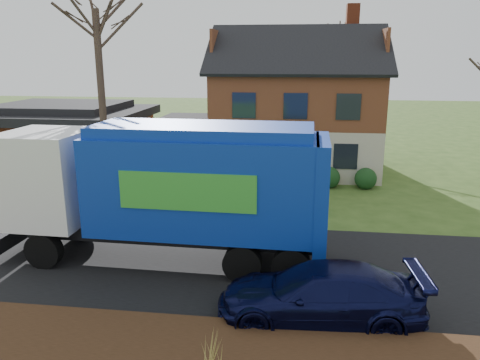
# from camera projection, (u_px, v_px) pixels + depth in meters

# --- Properties ---
(ground) EXTENTS (120.00, 120.00, 0.00)m
(ground) POSITION_uv_depth(u_px,v_px,m) (223.00, 265.00, 14.86)
(ground) COLOR #304C19
(ground) RESTS_ON ground
(road) EXTENTS (80.00, 7.00, 0.02)m
(road) POSITION_uv_depth(u_px,v_px,m) (223.00, 265.00, 14.86)
(road) COLOR black
(road) RESTS_ON ground
(main_house) EXTENTS (12.95, 8.95, 9.26)m
(main_house) POSITION_uv_depth(u_px,v_px,m) (288.00, 99.00, 26.97)
(main_house) COLOR beige
(main_house) RESTS_ON ground
(ranch_house) EXTENTS (9.80, 8.20, 3.70)m
(ranch_house) POSITION_uv_depth(u_px,v_px,m) (63.00, 135.00, 28.36)
(ranch_house) COLOR #993D21
(ranch_house) RESTS_ON ground
(garbage_truck) EXTENTS (10.43, 3.00, 4.44)m
(garbage_truck) POSITION_uv_depth(u_px,v_px,m) (170.00, 184.00, 14.59)
(garbage_truck) COLOR black
(garbage_truck) RESTS_ON ground
(silver_sedan) EXTENTS (4.27, 1.76, 1.38)m
(silver_sedan) POSITION_uv_depth(u_px,v_px,m) (90.00, 192.00, 20.33)
(silver_sedan) COLOR #93959A
(silver_sedan) RESTS_ON ground
(navy_wagon) EXTENTS (5.17, 2.37, 1.47)m
(navy_wagon) POSITION_uv_depth(u_px,v_px,m) (320.00, 294.00, 11.54)
(navy_wagon) COLOR #0B0E33
(navy_wagon) RESTS_ON ground
(tree_back) EXTENTS (3.22, 3.22, 10.20)m
(tree_back) POSITION_uv_depth(u_px,v_px,m) (340.00, 27.00, 34.10)
(tree_back) COLOR #46342A
(tree_back) RESTS_ON ground
(grass_clump_mid) EXTENTS (0.36, 0.30, 1.00)m
(grass_clump_mid) POSITION_uv_depth(u_px,v_px,m) (213.00, 354.00, 9.10)
(grass_clump_mid) COLOR #A49148
(grass_clump_mid) RESTS_ON mulch_verge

